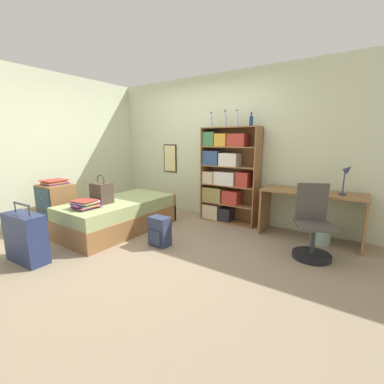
{
  "coord_description": "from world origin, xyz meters",
  "views": [
    {
      "loc": [
        2.5,
        -2.64,
        1.44
      ],
      "look_at": [
        0.58,
        0.18,
        0.75
      ],
      "focal_mm": 24.0,
      "sensor_mm": 36.0,
      "label": 1
    }
  ],
  "objects_px": {
    "desk_chair": "(312,234)",
    "book_stack_on_bed": "(86,204)",
    "backpack": "(159,231)",
    "bottle_blue": "(251,121)",
    "waste_bin": "(321,235)",
    "handbag": "(102,193)",
    "bottle_green": "(211,122)",
    "dresser": "(57,207)",
    "magazine_pile_on_dresser": "(54,182)",
    "bottle_clear": "(237,120)",
    "bookcase": "(225,176)",
    "bed": "(120,215)",
    "suitcase": "(26,238)",
    "desk": "(311,205)",
    "desk_lamp": "(347,174)",
    "bottle_brown": "(225,121)"
  },
  "relations": [
    {
      "from": "magazine_pile_on_dresser",
      "to": "bookcase",
      "type": "bearing_deg",
      "value": 42.82
    },
    {
      "from": "bottle_blue",
      "to": "suitcase",
      "type": "bearing_deg",
      "value": -120.34
    },
    {
      "from": "bottle_blue",
      "to": "bookcase",
      "type": "bearing_deg",
      "value": -176.03
    },
    {
      "from": "handbag",
      "to": "book_stack_on_bed",
      "type": "height_order",
      "value": "handbag"
    },
    {
      "from": "bottle_blue",
      "to": "backpack",
      "type": "height_order",
      "value": "bottle_blue"
    },
    {
      "from": "magazine_pile_on_dresser",
      "to": "bottle_clear",
      "type": "bearing_deg",
      "value": 39.41
    },
    {
      "from": "desk_chair",
      "to": "book_stack_on_bed",
      "type": "bearing_deg",
      "value": -154.91
    },
    {
      "from": "bottle_green",
      "to": "waste_bin",
      "type": "height_order",
      "value": "bottle_green"
    },
    {
      "from": "bed",
      "to": "desk_chair",
      "type": "height_order",
      "value": "desk_chair"
    },
    {
      "from": "suitcase",
      "to": "bottle_clear",
      "type": "distance_m",
      "value": 3.41
    },
    {
      "from": "book_stack_on_bed",
      "to": "desk",
      "type": "bearing_deg",
      "value": 35.84
    },
    {
      "from": "bed",
      "to": "bottle_brown",
      "type": "xyz_separation_m",
      "value": [
        1.17,
        1.37,
        1.52
      ]
    },
    {
      "from": "suitcase",
      "to": "desk_lamp",
      "type": "bearing_deg",
      "value": 41.17
    },
    {
      "from": "desk",
      "to": "desk_lamp",
      "type": "distance_m",
      "value": 0.62
    },
    {
      "from": "dresser",
      "to": "bottle_blue",
      "type": "bearing_deg",
      "value": 38.5
    },
    {
      "from": "bed",
      "to": "backpack",
      "type": "bearing_deg",
      "value": -7.58
    },
    {
      "from": "handbag",
      "to": "bottle_green",
      "type": "bearing_deg",
      "value": 59.08
    },
    {
      "from": "desk_chair",
      "to": "backpack",
      "type": "height_order",
      "value": "desk_chair"
    },
    {
      "from": "bottle_blue",
      "to": "backpack",
      "type": "bearing_deg",
      "value": -112.85
    },
    {
      "from": "book_stack_on_bed",
      "to": "waste_bin",
      "type": "height_order",
      "value": "book_stack_on_bed"
    },
    {
      "from": "handbag",
      "to": "suitcase",
      "type": "distance_m",
      "value": 1.17
    },
    {
      "from": "handbag",
      "to": "bookcase",
      "type": "relative_size",
      "value": 0.27
    },
    {
      "from": "desk_lamp",
      "to": "desk_chair",
      "type": "bearing_deg",
      "value": -113.53
    },
    {
      "from": "desk_chair",
      "to": "bookcase",
      "type": "bearing_deg",
      "value": 156.33
    },
    {
      "from": "bottle_brown",
      "to": "handbag",
      "type": "bearing_deg",
      "value": -126.77
    },
    {
      "from": "bottle_green",
      "to": "backpack",
      "type": "distance_m",
      "value": 2.14
    },
    {
      "from": "magazine_pile_on_dresser",
      "to": "backpack",
      "type": "xyz_separation_m",
      "value": [
        1.86,
        0.41,
        -0.58
      ]
    },
    {
      "from": "book_stack_on_bed",
      "to": "suitcase",
      "type": "height_order",
      "value": "suitcase"
    },
    {
      "from": "desk",
      "to": "book_stack_on_bed",
      "type": "bearing_deg",
      "value": -144.16
    },
    {
      "from": "bottle_brown",
      "to": "bed",
      "type": "bearing_deg",
      "value": -130.59
    },
    {
      "from": "desk_lamp",
      "to": "desk_chair",
      "type": "relative_size",
      "value": 0.46
    },
    {
      "from": "desk_lamp",
      "to": "desk_chair",
      "type": "xyz_separation_m",
      "value": [
        -0.26,
        -0.6,
        -0.7
      ]
    },
    {
      "from": "bookcase",
      "to": "desk_chair",
      "type": "height_order",
      "value": "bookcase"
    },
    {
      "from": "handbag",
      "to": "desk_lamp",
      "type": "bearing_deg",
      "value": 26.71
    },
    {
      "from": "bookcase",
      "to": "bottle_clear",
      "type": "xyz_separation_m",
      "value": [
        0.21,
        -0.04,
        0.94
      ]
    },
    {
      "from": "bed",
      "to": "book_stack_on_bed",
      "type": "relative_size",
      "value": 4.67
    },
    {
      "from": "bookcase",
      "to": "bottle_brown",
      "type": "bearing_deg",
      "value": -132.8
    },
    {
      "from": "bottle_blue",
      "to": "waste_bin",
      "type": "distance_m",
      "value": 2.02
    },
    {
      "from": "book_stack_on_bed",
      "to": "bottle_blue",
      "type": "bearing_deg",
      "value": 51.6
    },
    {
      "from": "bottle_clear",
      "to": "bottle_blue",
      "type": "bearing_deg",
      "value": 18.25
    },
    {
      "from": "book_stack_on_bed",
      "to": "desk_lamp",
      "type": "xyz_separation_m",
      "value": [
        3.01,
        1.89,
        0.44
      ]
    },
    {
      "from": "suitcase",
      "to": "bottle_clear",
      "type": "height_order",
      "value": "bottle_clear"
    },
    {
      "from": "book_stack_on_bed",
      "to": "bottle_blue",
      "type": "distance_m",
      "value": 2.84
    },
    {
      "from": "bottle_clear",
      "to": "book_stack_on_bed",
      "type": "bearing_deg",
      "value": -125.3
    },
    {
      "from": "dresser",
      "to": "waste_bin",
      "type": "relative_size",
      "value": 2.87
    },
    {
      "from": "bookcase",
      "to": "bottle_green",
      "type": "relative_size",
      "value": 6.37
    },
    {
      "from": "suitcase",
      "to": "bottle_green",
      "type": "distance_m",
      "value": 3.24
    },
    {
      "from": "suitcase",
      "to": "bottle_green",
      "type": "xyz_separation_m",
      "value": [
        0.93,
        2.74,
        1.46
      ]
    },
    {
      "from": "book_stack_on_bed",
      "to": "waste_bin",
      "type": "distance_m",
      "value": 3.37
    },
    {
      "from": "bookcase",
      "to": "desk",
      "type": "distance_m",
      "value": 1.49
    }
  ]
}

